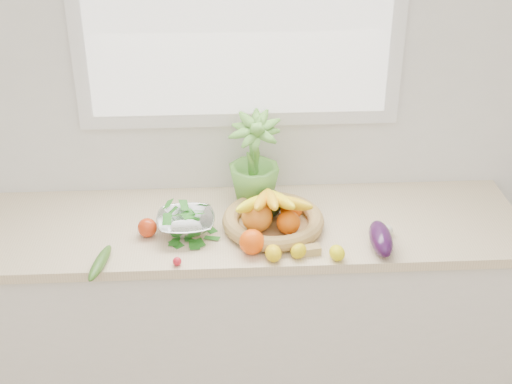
{
  "coord_description": "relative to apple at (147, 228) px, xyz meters",
  "views": [
    {
      "loc": [
        -0.08,
        -0.47,
        2.4
      ],
      "look_at": [
        0.05,
        1.93,
        1.05
      ],
      "focal_mm": 50.0,
      "sensor_mm": 36.0,
      "label": 1
    }
  ],
  "objects": [
    {
      "name": "lemon_c",
      "position": [
        0.71,
        -0.2,
        -0.01
      ],
      "size": [
        0.07,
        0.08,
        0.06
      ],
      "primitive_type": "ellipsoid",
      "rotation": [
        0.0,
        0.0,
        0.23
      ],
      "color": "yellow",
      "rests_on": "countertop"
    },
    {
      "name": "potted_herb",
      "position": [
        0.42,
        0.23,
        0.17
      ],
      "size": [
        0.25,
        0.25,
        0.38
      ],
      "primitive_type": "imported",
      "rotation": [
        0.0,
        0.0,
        -0.21
      ],
      "color": "#599B38",
      "rests_on": "countertop"
    },
    {
      "name": "garlic_b",
      "position": [
        0.51,
        0.13,
        -0.02
      ],
      "size": [
        0.05,
        0.05,
        0.04
      ],
      "primitive_type": "ellipsoid",
      "rotation": [
        0.0,
        0.0,
        -0.16
      ],
      "color": "silver",
      "rests_on": "countertop"
    },
    {
      "name": "garlic_a",
      "position": [
        0.92,
        -0.04,
        -0.02
      ],
      "size": [
        0.06,
        0.06,
        0.04
      ],
      "primitive_type": "ellipsoid",
      "rotation": [
        0.0,
        0.0,
        0.31
      ],
      "color": "white",
      "rests_on": "countertop"
    },
    {
      "name": "lemon_b",
      "position": [
        0.57,
        -0.18,
        -0.01
      ],
      "size": [
        0.09,
        0.09,
        0.05
      ],
      "primitive_type": "ellipsoid",
      "rotation": [
        0.0,
        0.0,
        -0.73
      ],
      "color": "#DFC00C",
      "rests_on": "countertop"
    },
    {
      "name": "counter_cabinet",
      "position": [
        0.37,
        0.08,
        -0.51
      ],
      "size": [
        2.2,
        0.58,
        0.86
      ],
      "primitive_type": "cube",
      "color": "silver",
      "rests_on": "ground"
    },
    {
      "name": "cucumber",
      "position": [
        -0.15,
        -0.2,
        -0.02
      ],
      "size": [
        0.08,
        0.23,
        0.04
      ],
      "primitive_type": "ellipsoid",
      "rotation": [
        0.0,
        0.0,
        -0.2
      ],
      "color": "#315D1B",
      "rests_on": "countertop"
    },
    {
      "name": "colander_with_spinach",
      "position": [
        0.15,
        0.01,
        0.02
      ],
      "size": [
        0.23,
        0.23,
        0.12
      ],
      "color": "white",
      "rests_on": "countertop"
    },
    {
      "name": "fruit_basket",
      "position": [
        0.48,
        0.03,
        0.02
      ],
      "size": [
        0.42,
        0.42,
        0.19
      ],
      "color": "#AA794B",
      "rests_on": "countertop"
    },
    {
      "name": "apple",
      "position": [
        0.0,
        0.0,
        0.0
      ],
      "size": [
        0.09,
        0.09,
        0.07
      ],
      "primitive_type": "sphere",
      "rotation": [
        0.0,
        0.0,
        0.15
      ],
      "color": "red",
      "rests_on": "countertop"
    },
    {
      "name": "eggplant",
      "position": [
        0.88,
        -0.13,
        0.01
      ],
      "size": [
        0.09,
        0.22,
        0.09
      ],
      "primitive_type": "ellipsoid",
      "rotation": [
        0.0,
        0.0,
        -0.02
      ],
      "color": "#2D0E35",
      "rests_on": "countertop"
    },
    {
      "name": "orange_loose",
      "position": [
        0.4,
        -0.14,
        0.01
      ],
      "size": [
        0.12,
        0.12,
        0.09
      ],
      "primitive_type": "sphere",
      "rotation": [
        0.0,
        0.0,
        0.4
      ],
      "color": "#FF5108",
      "rests_on": "countertop"
    },
    {
      "name": "radish",
      "position": [
        0.12,
        -0.2,
        -0.02
      ],
      "size": [
        0.04,
        0.04,
        0.03
      ],
      "primitive_type": "sphere",
      "rotation": [
        0.0,
        0.0,
        0.28
      ],
      "color": "red",
      "rests_on": "countertop"
    },
    {
      "name": "garlic_c",
      "position": [
        0.6,
        -0.1,
        -0.02
      ],
      "size": [
        0.05,
        0.05,
        0.04
      ],
      "primitive_type": "ellipsoid",
      "rotation": [
        0.0,
        0.0,
        0.07
      ],
      "color": "white",
      "rests_on": "countertop"
    },
    {
      "name": "back_wall",
      "position": [
        0.37,
        0.38,
        0.41
      ],
      "size": [
        4.5,
        0.02,
        2.7
      ],
      "primitive_type": "cube",
      "color": "white",
      "rests_on": "ground"
    },
    {
      "name": "lemon_a",
      "position": [
        0.47,
        -0.19,
        -0.01
      ],
      "size": [
        0.07,
        0.08,
        0.06
      ],
      "primitive_type": "ellipsoid",
      "rotation": [
        0.0,
        0.0,
        0.16
      ],
      "color": "yellow",
      "rests_on": "countertop"
    },
    {
      "name": "countertop",
      "position": [
        0.37,
        0.08,
        -0.06
      ],
      "size": [
        2.24,
        0.62,
        0.04
      ],
      "primitive_type": "cube",
      "color": "beige",
      "rests_on": "counter_cabinet"
    },
    {
      "name": "ginger",
      "position": [
        0.6,
        -0.16,
        -0.02
      ],
      "size": [
        0.11,
        0.06,
        0.03
      ],
      "primitive_type": "cube",
      "rotation": [
        0.0,
        0.0,
        0.18
      ],
      "color": "tan",
      "rests_on": "countertop"
    }
  ]
}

